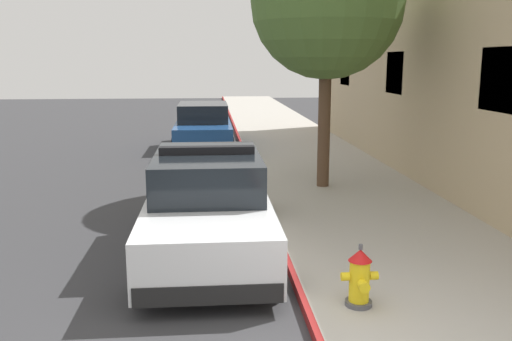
# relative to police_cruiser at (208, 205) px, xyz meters

# --- Properties ---
(ground_plane) EXTENTS (29.57, 60.00, 0.20)m
(ground_plane) POSITION_rel_police_cruiser_xyz_m (-2.92, 6.38, -0.84)
(ground_plane) COLOR #353538
(sidewalk_pavement) EXTENTS (3.76, 60.00, 0.13)m
(sidewalk_pavement) POSITION_rel_police_cruiser_xyz_m (3.08, 6.38, -0.68)
(sidewalk_pavement) COLOR #ADA89E
(sidewalk_pavement) RESTS_ON ground
(curb_painted_edge) EXTENTS (0.08, 60.00, 0.13)m
(curb_painted_edge) POSITION_rel_police_cruiser_xyz_m (1.16, 6.38, -0.68)
(curb_painted_edge) COLOR maroon
(curb_painted_edge) RESTS_ON ground
(storefront_building) EXTENTS (5.26, 19.27, 5.23)m
(storefront_building) POSITION_rel_police_cruiser_xyz_m (7.47, 5.95, 1.88)
(storefront_building) COLOR tan
(storefront_building) RESTS_ON ground
(police_cruiser) EXTENTS (1.94, 4.84, 1.68)m
(police_cruiser) POSITION_rel_police_cruiser_xyz_m (0.00, 0.00, 0.00)
(police_cruiser) COLOR white
(police_cruiser) RESTS_ON ground
(parked_car_silver_ahead) EXTENTS (1.94, 4.84, 1.56)m
(parked_car_silver_ahead) POSITION_rel_police_cruiser_xyz_m (-0.16, 10.32, -0.00)
(parked_car_silver_ahead) COLOR navy
(parked_car_silver_ahead) RESTS_ON ground
(fire_hydrant) EXTENTS (0.44, 0.40, 0.76)m
(fire_hydrant) POSITION_rel_police_cruiser_xyz_m (1.78, -2.46, -0.26)
(fire_hydrant) COLOR #4C4C51
(fire_hydrant) RESTS_ON sidewalk_pavement
(street_tree) EXTENTS (3.36, 3.36, 5.80)m
(street_tree) POSITION_rel_police_cruiser_xyz_m (2.65, 3.83, 3.49)
(street_tree) COLOR brown
(street_tree) RESTS_ON sidewalk_pavement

